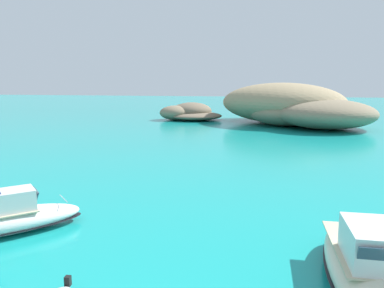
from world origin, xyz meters
TOP-DOWN VIEW (x-y plane):
  - islet_large at (6.78, 61.09)m, footprint 33.56×33.40m
  - islet_small at (-13.44, 65.71)m, footprint 14.14×11.71m
  - motorboat_white at (-8.73, 7.36)m, footprint 6.66×6.76m
  - motorboat_cream at (7.34, 5.63)m, footprint 3.03×9.12m

SIDE VIEW (x-z plane):
  - motorboat_white at x=-8.73m, z-range -0.41..1.88m
  - motorboat_cream at x=7.34m, z-range -0.44..2.22m
  - islet_small at x=-13.44m, z-range -0.37..3.06m
  - islet_large at x=6.78m, z-range -0.67..6.75m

